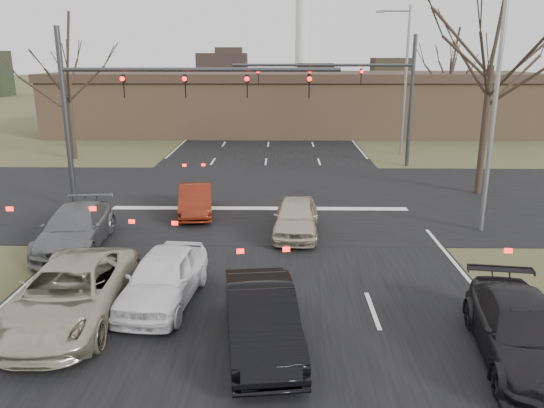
{
  "coord_description": "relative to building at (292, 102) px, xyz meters",
  "views": [
    {
      "loc": [
        0.93,
        -10.29,
        6.82
      ],
      "look_at": [
        0.66,
        6.76,
        2.0
      ],
      "focal_mm": 35.0,
      "sensor_mm": 36.0,
      "label": 1
    }
  ],
  "objects": [
    {
      "name": "building",
      "position": [
        0.0,
        0.0,
        0.0
      ],
      "size": [
        42.4,
        10.4,
        5.3
      ],
      "color": "#886549",
      "rests_on": "ground"
    },
    {
      "name": "ground",
      "position": [
        -2.0,
        -38.0,
        -2.67
      ],
      "size": [
        360.0,
        360.0,
        0.0
      ],
      "primitive_type": "plane",
      "color": "#3E4424",
      "rests_on": "ground"
    },
    {
      "name": "tree_left_far",
      "position": [
        -15.0,
        -13.0,
        4.68
      ],
      "size": [
        5.7,
        5.7,
        9.5
      ],
      "color": "black",
      "rests_on": "ground"
    },
    {
      "name": "car_white_sedan",
      "position": [
        -4.36,
        -34.52,
        -1.91
      ],
      "size": [
        2.23,
        4.58,
        1.5
      ],
      "primitive_type": "imported",
      "rotation": [
        0.0,
        0.0,
        -0.11
      ],
      "color": "white",
      "rests_on": "ground"
    },
    {
      "name": "tree_right_far",
      "position": [
        13.0,
        -3.0,
        4.29
      ],
      "size": [
        5.4,
        5.4,
        9.0
      ],
      "color": "black",
      "rests_on": "ground"
    },
    {
      "name": "car_black_hatch",
      "position": [
        -1.5,
        -36.86,
        -1.9
      ],
      "size": [
        2.19,
        4.8,
        1.52
      ],
      "primitive_type": "imported",
      "rotation": [
        0.0,
        0.0,
        0.13
      ],
      "color": "black",
      "rests_on": "ground"
    },
    {
      "name": "car_red_ahead",
      "position": [
        -4.78,
        -25.9,
        -2.01
      ],
      "size": [
        1.92,
        4.14,
        1.31
      ],
      "primitive_type": "imported",
      "rotation": [
        0.0,
        0.0,
        0.14
      ],
      "color": "#621B0E",
      "rests_on": "ground"
    },
    {
      "name": "road_main",
      "position": [
        -2.0,
        22.0,
        -2.66
      ],
      "size": [
        14.0,
        300.0,
        0.02
      ],
      "primitive_type": "cube",
      "color": "black",
      "rests_on": "ground"
    },
    {
      "name": "road_cross",
      "position": [
        -2.0,
        -23.0,
        -2.65
      ],
      "size": [
        200.0,
        14.0,
        0.02
      ],
      "primitive_type": "cube",
      "color": "black",
      "rests_on": "ground"
    },
    {
      "name": "car_silver_suv",
      "position": [
        -6.58,
        -35.63,
        -1.88
      ],
      "size": [
        2.72,
        5.67,
        1.56
      ],
      "primitive_type": "imported",
      "rotation": [
        0.0,
        0.0,
        0.02
      ],
      "color": "#ADA68C",
      "rests_on": "ground"
    },
    {
      "name": "mast_arm_near",
      "position": [
        -7.23,
        -25.0,
        2.41
      ],
      "size": [
        12.12,
        0.24,
        8.0
      ],
      "color": "#383A3D",
      "rests_on": "ground"
    },
    {
      "name": "streetlight_right_near",
      "position": [
        6.82,
        -28.0,
        2.92
      ],
      "size": [
        2.34,
        0.25,
        10.0
      ],
      "color": "gray",
      "rests_on": "ground"
    },
    {
      "name": "car_silver_ahead",
      "position": [
        -0.44,
        -28.53,
        -1.95
      ],
      "size": [
        1.97,
        4.31,
        1.43
      ],
      "primitive_type": "imported",
      "rotation": [
        0.0,
        0.0,
        -0.07
      ],
      "color": "#C1B69C",
      "rests_on": "ground"
    },
    {
      "name": "tree_right_near",
      "position": [
        9.0,
        -22.0,
        6.23
      ],
      "size": [
        6.9,
        6.9,
        11.5
      ],
      "color": "black",
      "rests_on": "ground"
    },
    {
      "name": "car_charcoal_sedan",
      "position": [
        4.5,
        -37.38,
        -1.95
      ],
      "size": [
        2.65,
        5.13,
        1.42
      ],
      "primitive_type": "imported",
      "rotation": [
        0.0,
        0.0,
        -0.14
      ],
      "color": "black",
      "rests_on": "ground"
    },
    {
      "name": "streetlight_right_far",
      "position": [
        7.32,
        -11.0,
        2.92
      ],
      "size": [
        2.34,
        0.25,
        10.0
      ],
      "color": "gray",
      "rests_on": "ground"
    },
    {
      "name": "car_grey_ahead",
      "position": [
        -8.5,
        -30.13,
        -1.92
      ],
      "size": [
        2.51,
        5.29,
        1.49
      ],
      "primitive_type": "imported",
      "rotation": [
        0.0,
        0.0,
        0.08
      ],
      "color": "slate",
      "rests_on": "ground"
    },
    {
      "name": "mast_arm_far",
      "position": [
        4.18,
        -15.0,
        2.35
      ],
      "size": [
        11.12,
        0.24,
        8.0
      ],
      "color": "#383A3D",
      "rests_on": "ground"
    }
  ]
}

